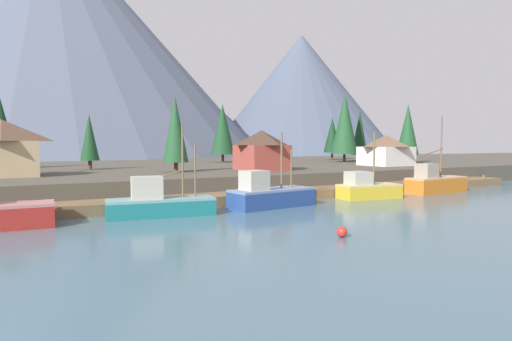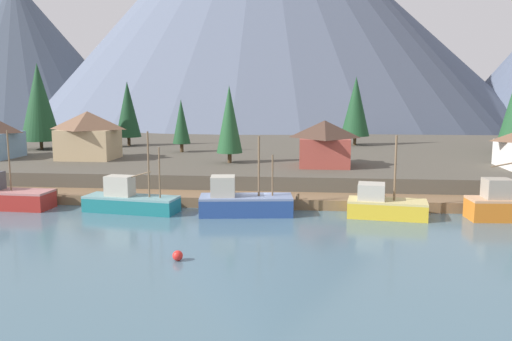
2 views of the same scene
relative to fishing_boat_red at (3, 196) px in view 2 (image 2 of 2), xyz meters
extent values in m
cube|color=#476675|center=(24.32, 21.85, -1.63)|extent=(400.00, 400.00, 1.00)
cube|color=brown|center=(24.32, 3.85, -0.63)|extent=(80.00, 4.00, 1.00)
cylinder|color=brown|center=(4.32, 2.05, -0.33)|extent=(0.36, 0.36, 1.60)
cylinder|color=brown|center=(12.32, 2.05, -0.33)|extent=(0.36, 0.36, 1.60)
cylinder|color=brown|center=(20.32, 2.05, -0.33)|extent=(0.36, 0.36, 1.60)
cylinder|color=brown|center=(28.32, 2.05, -0.33)|extent=(0.36, 0.36, 1.60)
cylinder|color=brown|center=(36.32, 2.05, -0.33)|extent=(0.36, 0.36, 1.60)
cylinder|color=brown|center=(44.32, 2.05, -0.33)|extent=(0.36, 0.36, 1.60)
cube|color=#4C473D|center=(24.32, 33.85, 0.12)|extent=(400.00, 56.00, 2.50)
cone|color=#475160|center=(-71.62, 130.03, 23.50)|extent=(80.54, 80.54, 49.27)
cone|color=#4C566B|center=(44.19, 148.68, 26.46)|extent=(120.47, 120.47, 55.19)
cube|color=maroon|center=(0.22, -0.01, -0.35)|extent=(9.24, 3.43, 1.56)
cube|color=#AD6C6A|center=(0.22, -0.01, 0.53)|extent=(9.24, 3.43, 0.20)
cylinder|color=brown|center=(0.92, -0.05, 3.52)|extent=(0.16, 0.16, 5.78)
cube|color=#196B70|center=(12.87, -0.31, -0.49)|extent=(9.14, 4.01, 1.29)
cube|color=#679496|center=(12.87, -0.31, 0.25)|extent=(9.14, 4.01, 0.20)
cube|color=#B2AD9E|center=(11.75, -0.14, 1.29)|extent=(2.69, 1.98, 1.87)
cylinder|color=brown|center=(14.71, -0.58, 3.39)|extent=(0.17, 0.17, 6.08)
cylinder|color=brown|center=(15.77, -0.73, 2.69)|extent=(0.14, 0.14, 4.66)
cylinder|color=brown|center=(13.81, -0.44, 2.42)|extent=(2.20, 0.44, 0.75)
cube|color=navy|center=(23.70, -0.39, -0.36)|extent=(8.72, 4.15, 1.55)
cube|color=#6C7DA2|center=(23.70, -0.39, 0.51)|extent=(8.72, 4.15, 0.20)
cube|color=#B2AD9E|center=(21.62, -0.65, 1.53)|extent=(2.40, 2.34, 1.82)
cylinder|color=brown|center=(24.86, -0.25, 3.34)|extent=(0.19, 0.19, 5.44)
cylinder|color=brown|center=(26.09, -0.10, 2.49)|extent=(0.16, 0.16, 3.76)
cube|color=gold|center=(36.37, -0.20, -0.44)|extent=(7.21, 3.79, 1.38)
cube|color=tan|center=(36.37, -0.20, 0.35)|extent=(7.21, 3.79, 0.20)
cube|color=#B2AD9E|center=(34.96, -0.01, 1.17)|extent=(2.63, 2.58, 1.44)
cylinder|color=brown|center=(36.95, -0.28, 3.34)|extent=(0.19, 0.19, 5.78)
cube|color=gray|center=(45.77, -0.09, 1.65)|extent=(2.36, 2.05, 1.73)
cube|color=#9E4238|center=(31.13, 14.59, 3.04)|extent=(5.67, 6.22, 3.35)
pyramid|color=#422D23|center=(31.13, 14.59, 5.71)|extent=(5.95, 6.53, 1.99)
cube|color=tan|center=(1.03, 18.01, 3.29)|extent=(6.93, 5.64, 3.85)
pyramid|color=brown|center=(1.03, 18.01, 6.36)|extent=(7.28, 5.92, 2.30)
cylinder|color=#4C3823|center=(0.48, 34.92, 2.08)|extent=(0.50, 0.50, 1.43)
cone|color=#14381E|center=(0.48, 34.92, 7.20)|extent=(3.99, 3.99, 8.82)
cylinder|color=#4C3823|center=(11.10, 26.89, 1.99)|extent=(0.50, 0.50, 1.25)
cone|color=#194223|center=(11.10, 26.89, 5.78)|extent=(2.53, 2.53, 6.32)
cylinder|color=#4C3823|center=(-10.87, 28.39, 2.04)|extent=(0.50, 0.50, 1.34)
cone|color=#194223|center=(-10.87, 28.39, 8.47)|extent=(5.73, 5.73, 11.51)
cylinder|color=#4C3823|center=(36.72, 39.32, 2.13)|extent=(0.50, 0.50, 1.52)
cone|color=#194223|center=(36.72, 39.32, 7.64)|extent=(4.59, 4.59, 9.51)
cylinder|color=#4C3823|center=(19.70, 16.16, 1.99)|extent=(0.50, 0.50, 1.25)
cone|color=#1E4C28|center=(19.70, 16.16, 6.69)|extent=(3.15, 3.15, 8.15)
sphere|color=red|center=(20.75, -14.07, -0.78)|extent=(0.70, 0.70, 0.70)
camera|label=1|loc=(2.48, -35.49, 4.95)|focal=30.19mm
camera|label=2|loc=(29.35, -47.25, 10.05)|focal=37.05mm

